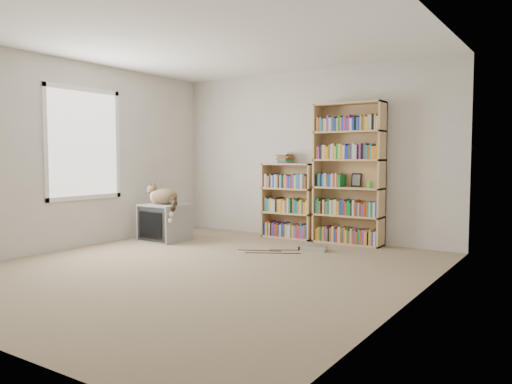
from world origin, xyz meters
The scene contains 16 objects.
floor centered at (0.00, 0.00, 0.00)m, with size 4.50×5.00×0.01m, color gray.
wall_back centered at (0.00, 2.50, 1.25)m, with size 4.50×0.02×2.50m, color beige.
wall_left centered at (-2.25, 0.00, 1.25)m, with size 0.02×5.00×2.50m, color beige.
wall_right centered at (2.25, 0.00, 1.25)m, with size 0.02×5.00×2.50m, color beige.
ceiling centered at (0.00, 0.00, 2.50)m, with size 4.50×5.00×0.02m, color white.
window centered at (-2.24, 0.20, 1.40)m, with size 0.02×1.22×1.52m, color white.
crt_tv centered at (-1.65, 1.14, 0.26)m, with size 0.63×0.58×0.53m.
cat centered at (-1.61, 1.09, 0.62)m, with size 0.67×0.45×0.51m.
bookcase_tall centered at (0.69, 2.36, 0.93)m, with size 0.98×0.30×1.97m.
bookcase_short centered at (-0.26, 2.36, 0.52)m, with size 0.82×0.30×1.13m.
book_stack centered at (-0.33, 2.35, 1.20)m, with size 0.19×0.25×0.16m, color #B03017.
green_mug centered at (1.01, 2.34, 0.85)m, with size 0.08×0.08×0.09m, color green.
framed_print centered at (0.77, 2.44, 0.90)m, with size 0.14×0.01×0.19m, color black.
dvd_player centered at (0.54, 1.61, 0.04)m, with size 0.32×0.23×0.07m, color #BBBCC0.
wall_outlet centered at (-2.24, 1.48, 0.32)m, with size 0.01×0.08×0.13m, color silver.
floor_cables centered at (0.21, 1.30, 0.00)m, with size 1.20×0.70×0.01m, color black, non-canonical shape.
Camera 1 is at (3.44, -4.17, 1.22)m, focal length 35.00 mm.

